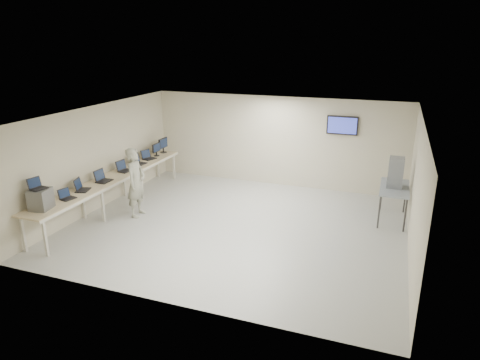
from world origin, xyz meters
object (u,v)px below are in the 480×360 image
(side_table, at_px, (394,190))
(workbench, at_px, (113,179))
(soldier, at_px, (136,182))
(equipment_box, at_px, (41,199))

(side_table, bearing_deg, workbench, -166.52)
(workbench, distance_m, soldier, 0.92)
(equipment_box, distance_m, soldier, 2.43)
(workbench, bearing_deg, soldier, -15.24)
(workbench, relative_size, equipment_box, 13.04)
(soldier, relative_size, side_table, 1.22)
(workbench, xyz_separation_m, equipment_box, (-0.06, -2.47, 0.30))
(soldier, height_order, side_table, soldier)
(equipment_box, xyz_separation_m, soldier, (0.94, 2.23, -0.22))
(workbench, height_order, soldier, soldier)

